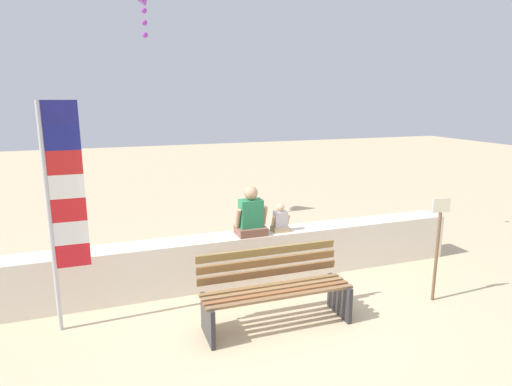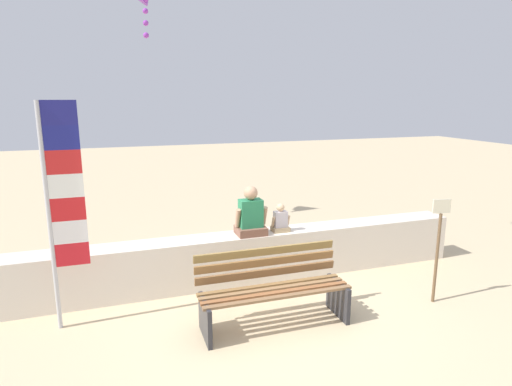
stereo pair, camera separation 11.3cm
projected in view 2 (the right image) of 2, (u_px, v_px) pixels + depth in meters
name	position (u px, v px, depth m)	size (l,w,h in m)	color
ground_plane	(275.00, 315.00, 5.41)	(40.00, 40.00, 0.00)	#D0B88E
seawall_ledge	(247.00, 257.00, 6.39)	(6.81, 0.46, 0.72)	beige
park_bench	(273.00, 290.00, 5.15)	(1.80, 0.63, 0.88)	olive
person_adult	(251.00, 216.00, 6.22)	(0.47, 0.34, 0.72)	brown
person_child	(280.00, 220.00, 6.39)	(0.28, 0.20, 0.42)	tan
flag_banner	(60.00, 199.00, 4.83)	(0.42, 0.05, 2.64)	#B7B7BC
sign_post	(438.00, 243.00, 5.60)	(0.24, 0.06, 1.41)	brown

